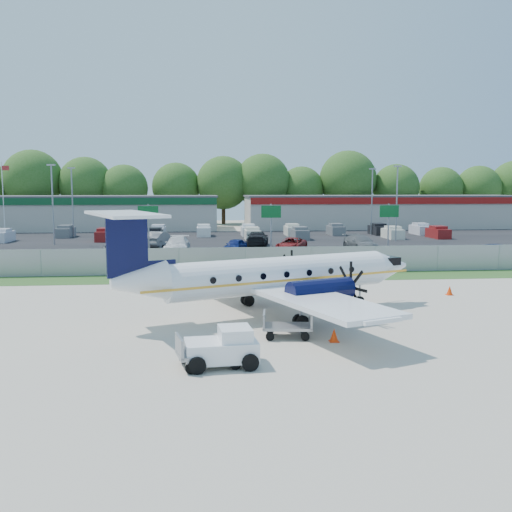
{
  "coord_description": "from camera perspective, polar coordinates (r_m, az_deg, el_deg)",
  "views": [
    {
      "loc": [
        -3.32,
        -28.44,
        6.45
      ],
      "look_at": [
        0.0,
        6.0,
        2.3
      ],
      "focal_mm": 40.0,
      "sensor_mm": 36.0,
      "label": 1
    }
  ],
  "objects": [
    {
      "name": "perimeter_fence",
      "position": [
        42.92,
        -1.02,
        -0.45
      ],
      "size": [
        120.0,
        0.06,
        1.99
      ],
      "color": "gray",
      "rests_on": "ground"
    },
    {
      "name": "sign_right",
      "position": [
        54.27,
        13.14,
        3.66
      ],
      "size": [
        1.8,
        0.26,
        5.0
      ],
      "color": "gray",
      "rests_on": "ground"
    },
    {
      "name": "light_pole_se",
      "position": [
        79.93,
        11.52,
        5.83
      ],
      "size": [
        0.9,
        0.35,
        9.09
      ],
      "color": "gray",
      "rests_on": "ground"
    },
    {
      "name": "aircraft",
      "position": [
        28.68,
        1.77,
        -1.94
      ],
      "size": [
        17.4,
        16.93,
        5.37
      ],
      "color": "white",
      "rests_on": "ground"
    },
    {
      "name": "sign_left",
      "position": [
        51.64,
        -10.72,
        3.57
      ],
      "size": [
        1.8,
        0.26,
        5.0
      ],
      "color": "gray",
      "rests_on": "ground"
    },
    {
      "name": "parked_car_b",
      "position": [
        57.36,
        -7.86,
        0.32
      ],
      "size": [
        2.61,
        5.71,
        1.62
      ],
      "primitive_type": "imported",
      "rotation": [
        0.0,
        0.0,
        -0.06
      ],
      "color": "silver",
      "rests_on": "ground"
    },
    {
      "name": "building_east",
      "position": [
        95.14,
        12.49,
        4.38
      ],
      "size": [
        44.4,
        12.4,
        5.24
      ],
      "color": "#B8B1A6",
      "rests_on": "ground"
    },
    {
      "name": "sign_mid",
      "position": [
        51.82,
        1.51,
        3.7
      ],
      "size": [
        1.8,
        0.26,
        5.0
      ],
      "color": "gray",
      "rests_on": "ground"
    },
    {
      "name": "parked_car_f",
      "position": [
        63.71,
        -9.66,
        0.93
      ],
      "size": [
        3.44,
        5.43,
        1.69
      ],
      "primitive_type": "imported",
      "rotation": [
        0.0,
        0.0,
        2.79
      ],
      "color": "#595B5E",
      "rests_on": "ground"
    },
    {
      "name": "parked_car_g",
      "position": [
        63.47,
        0.13,
        1.01
      ],
      "size": [
        3.15,
        5.96,
        1.65
      ],
      "primitive_type": "imported",
      "rotation": [
        0.0,
        0.0,
        2.99
      ],
      "color": "black",
      "rests_on": "ground"
    },
    {
      "name": "cone_nose",
      "position": [
        36.46,
        18.79,
        -3.29
      ],
      "size": [
        0.4,
        0.4,
        0.57
      ],
      "color": "#EB3707",
      "rests_on": "ground"
    },
    {
      "name": "far_parking_rows",
      "position": [
        73.8,
        -2.91,
        1.82
      ],
      "size": [
        56.0,
        10.0,
        1.6
      ],
      "primitive_type": null,
      "color": "gray",
      "rests_on": "ground"
    },
    {
      "name": "road_car_mid",
      "position": [
        48.96,
        1.6,
        -0.73
      ],
      "size": [
        5.53,
        4.16,
        1.4
      ],
      "primitive_type": "imported",
      "rotation": [
        0.0,
        0.0,
        -1.15
      ],
      "color": "navy",
      "rests_on": "ground"
    },
    {
      "name": "light_pole_sw",
      "position": [
        78.25,
        -17.9,
        5.62
      ],
      "size": [
        0.9,
        0.35,
        9.09
      ],
      "color": "gray",
      "rests_on": "ground"
    },
    {
      "name": "parked_car_c",
      "position": [
        57.83,
        -2.1,
        0.43
      ],
      "size": [
        2.93,
        4.18,
        1.32
      ],
      "primitive_type": "imported",
      "rotation": [
        0.0,
        0.0,
        -0.4
      ],
      "color": "navy",
      "rests_on": "ground"
    },
    {
      "name": "flagpole_east",
      "position": [
        87.9,
        -23.93,
        5.73
      ],
      "size": [
        1.06,
        0.12,
        10.0
      ],
      "color": "white",
      "rests_on": "ground"
    },
    {
      "name": "grass_verge",
      "position": [
        41.09,
        -0.8,
        -2.18
      ],
      "size": [
        170.0,
        4.0,
        0.02
      ],
      "primitive_type": "cube",
      "color": "#2D561E",
      "rests_on": "ground"
    },
    {
      "name": "road_car_west",
      "position": [
        47.96,
        -22.91,
        -1.43
      ],
      "size": [
        4.82,
        2.11,
        1.61
      ],
      "primitive_type": "imported",
      "rotation": [
        0.0,
        0.0,
        1.61
      ],
      "color": "beige",
      "rests_on": "ground"
    },
    {
      "name": "cone_port_wing",
      "position": [
        24.44,
        7.81,
        -7.87
      ],
      "size": [
        0.4,
        0.4,
        0.57
      ],
      "color": "#EB3707",
      "rests_on": "ground"
    },
    {
      "name": "parked_car_d",
      "position": [
        57.88,
        3.56,
        0.43
      ],
      "size": [
        4.17,
        5.64,
        1.42
      ],
      "primitive_type": "imported",
      "rotation": [
        0.0,
        0.0,
        -0.4
      ],
      "color": "maroon",
      "rests_on": "ground"
    },
    {
      "name": "building_west",
      "position": [
        92.84,
        -18.42,
        4.13
      ],
      "size": [
        46.4,
        12.4,
        5.24
      ],
      "color": "#B8B1A6",
      "rests_on": "ground"
    },
    {
      "name": "road_car_east",
      "position": [
        53.77,
        23.28,
        -0.61
      ],
      "size": [
        6.03,
        3.28,
        1.6
      ],
      "primitive_type": "imported",
      "rotation": [
        0.0,
        0.0,
        1.46
      ],
      "color": "navy",
      "rests_on": "ground"
    },
    {
      "name": "tree_line",
      "position": [
        102.7,
        -3.65,
        3.22
      ],
      "size": [
        112.0,
        6.0,
        14.0
      ],
      "primitive_type": null,
      "color": "#2A5318",
      "rests_on": "ground"
    },
    {
      "name": "light_pole_nw",
      "position": [
        68.52,
        -19.68,
        5.42
      ],
      "size": [
        0.9,
        0.35,
        9.09
      ],
      "color": "gray",
      "rests_on": "ground"
    },
    {
      "name": "parking_lot",
      "position": [
        68.83,
        -2.72,
        1.46
      ],
      "size": [
        170.0,
        32.0,
        0.02
      ],
      "primitive_type": "cube",
      "color": "black",
      "rests_on": "ground"
    },
    {
      "name": "pushback_tug",
      "position": [
        21.04,
        -3.19,
        -9.11
      ],
      "size": [
        2.73,
        2.07,
        1.4
      ],
      "color": "white",
      "rests_on": "ground"
    },
    {
      "name": "baggage_cart_far",
      "position": [
        24.86,
        3.15,
        -6.98
      ],
      "size": [
        2.26,
        1.53,
        1.11
      ],
      "color": "gray",
      "rests_on": "ground"
    },
    {
      "name": "cone_starboard_wing",
      "position": [
        35.0,
        -10.2,
        -3.53
      ],
      "size": [
        0.32,
        0.32,
        0.46
      ],
      "color": "#EB3707",
      "rests_on": "ground"
    },
    {
      "name": "light_pole_ne",
      "position": [
        70.43,
        13.9,
        5.65
      ],
      "size": [
        0.9,
        0.35,
        9.09
      ],
      "color": "gray",
      "rests_on": "ground"
    },
    {
      "name": "access_road",
      "position": [
        47.99,
        -1.49,
        -0.87
      ],
      "size": [
        170.0,
        8.0,
        0.02
      ],
      "primitive_type": "cube",
      "color": "black",
      "rests_on": "ground"
    },
    {
      "name": "baggage_cart_near",
      "position": [
        20.97,
        -4.68,
        -9.5
      ],
      "size": [
        2.52,
        1.81,
        1.2
      ],
      "color": "gray",
      "rests_on": "ground"
    },
    {
      "name": "ground",
      "position": [
        29.35,
        1.13,
        -5.86
      ],
      "size": [
        170.0,
        170.0,
        0.0
      ],
      "primitive_type": "plane",
      "color": "beige",
      "rests_on": "ground"
    },
    {
      "name": "parked_car_e",
      "position": [
        59.94,
        10.37,
        0.55
      ],
      "size": [
        2.9,
        5.71,
        1.59
      ],
      "primitive_type": "imported",
      "rotation": [
        0.0,
        0.0,
        0.13
      ],
      "color": "#595B5E",
      "rests_on": "ground"
    },
    {
      "name": "parked_car_a",
      "position": [
        58.54,
        -13.66,
        0.32
      ],
      "size": [
        2.47,
        5.21,
        1.44
      ],
      "primitive_type": "imported",
      "rotation": [
        0.0,
        0.0,
        0.02
      ],
      "color": "#595B5E",
      "rests_on": "ground"
    }
  ]
}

